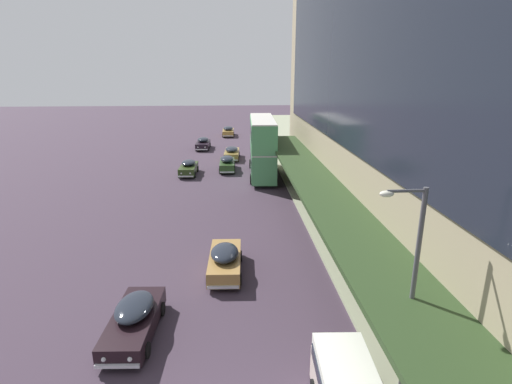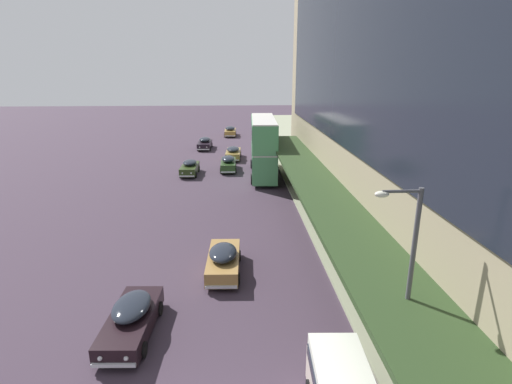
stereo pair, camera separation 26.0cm
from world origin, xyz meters
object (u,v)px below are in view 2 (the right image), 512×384
(sedan_trailing_near, at_px, (131,318))
(sedan_second_near, at_px, (233,153))
(sedan_lead_near, at_px, (228,163))
(transit_bus_kerbside_front, at_px, (263,145))
(sedan_oncoming_front, at_px, (205,143))
(street_lamp, at_px, (405,279))
(sedan_oncoming_rear, at_px, (223,260))
(sedan_lead_mid, at_px, (190,167))
(sedan_second_mid, at_px, (230,131))

(sedan_trailing_near, bearing_deg, sedan_second_near, 82.88)
(sedan_lead_near, bearing_deg, transit_bus_kerbside_front, -34.53)
(transit_bus_kerbside_front, bearing_deg, sedan_oncoming_front, 114.82)
(sedan_lead_near, bearing_deg, street_lamp, -79.32)
(sedan_lead_near, bearing_deg, sedan_oncoming_rear, -90.02)
(sedan_trailing_near, xyz_separation_m, sedan_oncoming_front, (0.31, 41.78, 0.05))
(sedan_lead_near, xyz_separation_m, street_lamp, (6.12, -32.45, 3.55))
(sedan_second_near, distance_m, sedan_oncoming_front, 8.10)
(sedan_trailing_near, distance_m, sedan_lead_mid, 27.22)
(transit_bus_kerbside_front, xyz_separation_m, sedan_trailing_near, (-7.52, -26.19, -2.53))
(transit_bus_kerbside_front, xyz_separation_m, sedan_lead_mid, (-7.85, 1.03, -2.51))
(transit_bus_kerbside_front, height_order, sedan_second_near, transit_bus_kerbside_front)
(sedan_lead_near, distance_m, sedan_trailing_near, 29.01)
(sedan_lead_near, distance_m, sedan_oncoming_front, 13.48)
(street_lamp, bearing_deg, sedan_oncoming_rear, 124.68)
(sedan_lead_near, relative_size, sedan_oncoming_front, 0.96)
(sedan_lead_near, xyz_separation_m, sedan_second_near, (0.55, 6.00, -0.04))
(sedan_lead_near, distance_m, sedan_second_near, 6.03)
(sedan_trailing_near, relative_size, sedan_lead_mid, 1.09)
(sedan_lead_near, xyz_separation_m, sedan_trailing_near, (-3.79, -28.76, -0.08))
(transit_bus_kerbside_front, distance_m, sedan_oncoming_front, 17.36)
(sedan_second_near, height_order, sedan_lead_mid, sedan_second_near)
(transit_bus_kerbside_front, height_order, sedan_oncoming_rear, transit_bus_kerbside_front)
(transit_bus_kerbside_front, relative_size, sedan_lead_near, 2.24)
(sedan_oncoming_rear, distance_m, sedan_oncoming_front, 36.79)
(sedan_second_mid, height_order, street_lamp, street_lamp)
(sedan_trailing_near, height_order, sedan_second_near, sedan_second_near)
(sedan_lead_mid, bearing_deg, sedan_second_mid, 80.83)
(sedan_second_near, bearing_deg, transit_bus_kerbside_front, -69.68)
(sedan_lead_near, distance_m, sedan_lead_mid, 4.41)
(sedan_lead_mid, bearing_deg, sedan_oncoming_rear, -79.42)
(transit_bus_kerbside_front, distance_m, sedan_second_mid, 27.34)
(sedan_lead_near, relative_size, sedan_oncoming_rear, 1.00)
(sedan_lead_mid, bearing_deg, sedan_second_near, 58.18)
(sedan_lead_mid, distance_m, street_lamp, 32.77)
(sedan_trailing_near, xyz_separation_m, sedan_lead_mid, (-0.34, 27.22, 0.02))
(sedan_lead_near, distance_m, street_lamp, 33.22)
(sedan_oncoming_rear, bearing_deg, sedan_trailing_near, -126.27)
(sedan_lead_mid, bearing_deg, street_lamp, -71.66)
(sedan_oncoming_front, bearing_deg, transit_bus_kerbside_front, -65.18)
(sedan_oncoming_front, xyz_separation_m, sedan_second_mid, (3.54, 11.39, 0.01))
(sedan_trailing_near, height_order, sedan_lead_mid, sedan_lead_mid)
(sedan_second_near, xyz_separation_m, street_lamp, (5.56, -38.46, 3.59))
(transit_bus_kerbside_front, relative_size, street_lamp, 1.44)
(sedan_second_mid, bearing_deg, street_lamp, -83.92)
(sedan_second_near, xyz_separation_m, sedan_oncoming_rear, (-0.56, -29.61, 0.01))
(sedan_second_near, bearing_deg, sedan_trailing_near, -97.12)
(sedan_oncoming_rear, distance_m, sedan_lead_mid, 22.44)
(sedan_oncoming_front, xyz_separation_m, street_lamp, (9.60, -45.48, 3.58))
(transit_bus_kerbside_front, xyz_separation_m, sedan_lead_near, (-3.73, 2.57, -2.45))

